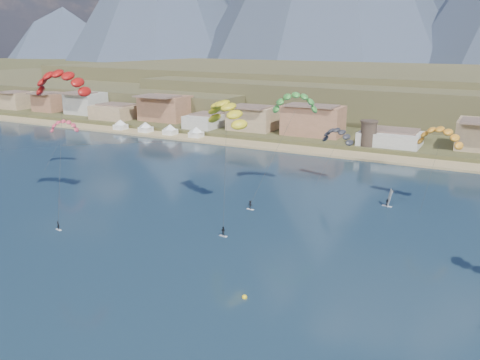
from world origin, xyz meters
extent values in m
plane|color=black|center=(0.00, 0.00, 0.00)|extent=(2400.00, 2400.00, 0.00)
cube|color=tan|center=(0.00, 106.00, 0.25)|extent=(2200.00, 12.00, 0.90)
cube|color=brown|center=(0.00, 560.00, 0.00)|extent=(2200.00, 900.00, 4.00)
cube|color=brown|center=(-200.00, 200.00, 7.00)|extent=(280.00, 130.00, 10.00)
cube|color=brown|center=(-40.00, 260.00, 11.00)|extent=(380.00, 170.00, 18.00)
cone|color=#2F3A4F|center=(-820.00, 800.00, 117.00)|extent=(340.00, 340.00, 230.00)
cylinder|color=#47382D|center=(5.00, 114.00, 6.00)|extent=(5.20, 5.20, 8.00)
cylinder|color=#47382D|center=(5.00, 114.00, 10.30)|extent=(5.82, 5.82, 0.60)
cube|color=white|center=(-95.00, 106.00, 1.70)|extent=(4.50, 4.50, 2.00)
pyramid|color=white|center=(-95.00, 106.00, 4.70)|extent=(6.40, 6.40, 2.00)
cube|color=white|center=(-82.00, 106.00, 1.70)|extent=(4.50, 4.50, 2.00)
pyramid|color=white|center=(-82.00, 106.00, 4.70)|extent=(6.40, 6.40, 2.00)
cube|color=white|center=(-70.00, 106.00, 1.70)|extent=(4.50, 4.50, 2.00)
pyramid|color=white|center=(-70.00, 106.00, 4.70)|extent=(6.40, 6.40, 2.00)
cube|color=white|center=(-58.00, 106.00, 1.70)|extent=(4.50, 4.50, 2.00)
pyramid|color=white|center=(-58.00, 106.00, 4.70)|extent=(6.40, 6.40, 2.00)
cube|color=silver|center=(-31.23, 14.56, 0.05)|extent=(1.58, 0.78, 0.10)
imported|color=black|center=(-31.23, 14.56, 0.98)|extent=(0.72, 0.55, 1.75)
cylinder|color=#262626|center=(-35.34, 20.47, 13.14)|extent=(0.05, 0.05, 28.03)
cube|color=silver|center=(-0.93, 26.94, 0.05)|extent=(1.66, 0.63, 0.11)
imported|color=black|center=(-0.93, 26.94, 1.04)|extent=(0.97, 0.79, 1.86)
cylinder|color=#262626|center=(-4.80, 34.58, 10.01)|extent=(0.05, 0.05, 24.59)
cube|color=silver|center=(-3.31, 43.14, 0.06)|extent=(1.73, 0.72, 0.11)
imported|color=black|center=(-3.31, 43.14, 1.08)|extent=(1.33, 0.88, 1.93)
cylinder|color=#262626|center=(-1.56, 51.20, 10.60)|extent=(0.05, 0.05, 24.96)
cylinder|color=#262626|center=(-68.85, 48.60, 5.34)|extent=(0.04, 0.04, 12.88)
cylinder|color=#262626|center=(6.32, 70.10, 5.37)|extent=(0.04, 0.04, 12.92)
cylinder|color=#262626|center=(31.90, 60.79, 7.10)|extent=(0.04, 0.04, 15.77)
cube|color=silver|center=(22.92, 59.55, 0.05)|extent=(2.28, 1.20, 0.11)
imported|color=black|center=(22.92, 59.55, 0.90)|extent=(0.88, 0.69, 1.58)
cube|color=white|center=(23.29, 59.55, 2.03)|extent=(1.45, 2.52, 3.76)
sphere|color=yellow|center=(13.43, 8.03, 0.13)|extent=(0.78, 0.78, 0.78)
camera|label=1|loc=(42.68, -48.64, 35.85)|focal=36.79mm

